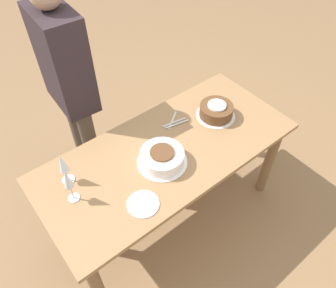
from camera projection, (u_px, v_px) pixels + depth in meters
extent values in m
plane|color=#8E6B47|center=(168.00, 212.00, 2.51)|extent=(12.00, 12.00, 0.00)
cube|color=#9E754C|center=(168.00, 151.00, 1.98)|extent=(1.60, 0.72, 0.03)
cylinder|color=brown|center=(215.00, 119.00, 2.70)|extent=(0.07, 0.07, 0.70)
cylinder|color=brown|center=(52.00, 215.00, 2.10)|extent=(0.07, 0.07, 0.70)
cylinder|color=brown|center=(269.00, 160.00, 2.40)|extent=(0.07, 0.07, 0.70)
cylinder|color=brown|center=(98.00, 287.00, 1.79)|extent=(0.07, 0.07, 0.70)
cylinder|color=white|center=(162.00, 162.00, 1.90)|extent=(0.29, 0.29, 0.01)
cylinder|color=white|center=(162.00, 157.00, 1.87)|extent=(0.25, 0.25, 0.08)
cylinder|color=brown|center=(162.00, 152.00, 1.84)|extent=(0.14, 0.14, 0.01)
cylinder|color=white|center=(215.00, 115.00, 2.17)|extent=(0.26, 0.26, 0.01)
cylinder|color=brown|center=(216.00, 111.00, 2.14)|extent=(0.22, 0.22, 0.08)
cylinder|color=white|center=(217.00, 105.00, 2.10)|extent=(0.12, 0.12, 0.01)
cylinder|color=silver|center=(69.00, 180.00, 1.82)|extent=(0.07, 0.07, 0.00)
cylinder|color=silver|center=(67.00, 175.00, 1.78)|extent=(0.01, 0.01, 0.08)
cone|color=silver|center=(62.00, 163.00, 1.71)|extent=(0.05, 0.05, 0.13)
cylinder|color=silver|center=(74.00, 198.00, 1.74)|extent=(0.06, 0.06, 0.00)
cylinder|color=silver|center=(72.00, 192.00, 1.69)|extent=(0.01, 0.01, 0.11)
cone|color=silver|center=(67.00, 179.00, 1.61)|extent=(0.05, 0.05, 0.11)
cylinder|color=silver|center=(143.00, 204.00, 1.71)|extent=(0.17, 0.17, 0.01)
cube|color=silver|center=(173.00, 120.00, 2.14)|extent=(0.15, 0.11, 0.00)
cube|color=silver|center=(174.00, 122.00, 2.12)|extent=(0.17, 0.04, 0.00)
cube|color=silver|center=(177.00, 124.00, 2.11)|extent=(0.17, 0.05, 0.00)
cylinder|color=#4C4238|center=(79.00, 131.00, 2.57)|extent=(0.11, 0.11, 0.76)
cylinder|color=#4C4238|center=(91.00, 148.00, 2.45)|extent=(0.11, 0.11, 0.76)
cube|color=#2D2328|center=(63.00, 60.00, 1.99)|extent=(0.24, 0.41, 0.63)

